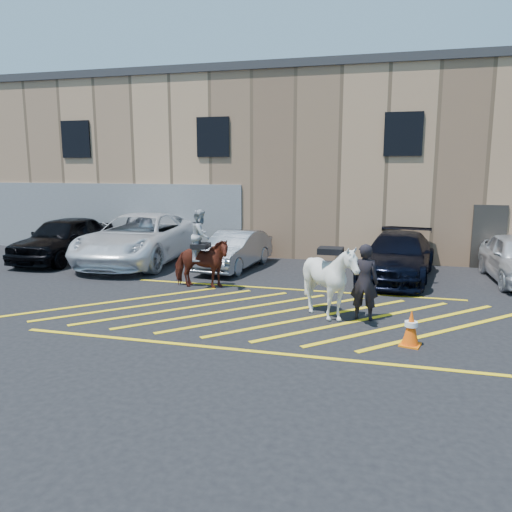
% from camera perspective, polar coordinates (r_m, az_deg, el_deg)
% --- Properties ---
extents(ground, '(90.00, 90.00, 0.00)m').
position_cam_1_polar(ground, '(12.31, 2.02, -6.23)').
color(ground, black).
rests_on(ground, ground).
extents(car_black_suv, '(2.04, 4.89, 1.65)m').
position_cam_1_polar(car_black_suv, '(20.04, -21.04, 1.88)').
color(car_black_suv, black).
rests_on(car_black_suv, ground).
extents(car_white_pickup, '(3.28, 6.57, 1.79)m').
position_cam_1_polar(car_white_pickup, '(18.77, -13.11, 1.98)').
color(car_white_pickup, white).
rests_on(car_white_pickup, ground).
extents(car_silver_sedan, '(1.83, 4.07, 1.30)m').
position_cam_1_polar(car_silver_sedan, '(17.19, -2.48, 0.68)').
color(car_silver_sedan, gray).
rests_on(car_silver_sedan, ground).
extents(car_blue_suv, '(2.65, 5.15, 1.43)m').
position_cam_1_polar(car_blue_suv, '(16.25, 15.87, -0.01)').
color(car_blue_suv, black).
rests_on(car_blue_suv, ground).
extents(handler, '(0.67, 0.47, 1.77)m').
position_cam_1_polar(handler, '(11.63, 12.27, -2.93)').
color(handler, black).
rests_on(handler, ground).
extents(warehouse, '(32.42, 10.20, 7.30)m').
position_cam_1_polar(warehouse, '(23.66, 8.65, 10.46)').
color(warehouse, tan).
rests_on(warehouse, ground).
extents(hatching_zone, '(12.60, 5.12, 0.01)m').
position_cam_1_polar(hatching_zone, '(12.03, 1.69, -6.59)').
color(hatching_zone, yellow).
rests_on(hatching_zone, ground).
extents(mounted_bay, '(1.78, 0.89, 2.28)m').
position_cam_1_polar(mounted_bay, '(14.46, -6.30, -0.06)').
color(mounted_bay, '#582114').
rests_on(mounted_bay, ground).
extents(saddled_white, '(1.47, 1.65, 1.79)m').
position_cam_1_polar(saddled_white, '(11.56, 8.44, -2.79)').
color(saddled_white, silver).
rests_on(saddled_white, ground).
extents(traffic_cone, '(0.46, 0.46, 0.73)m').
position_cam_1_polar(traffic_cone, '(10.32, 17.29, -7.83)').
color(traffic_cone, orange).
rests_on(traffic_cone, ground).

